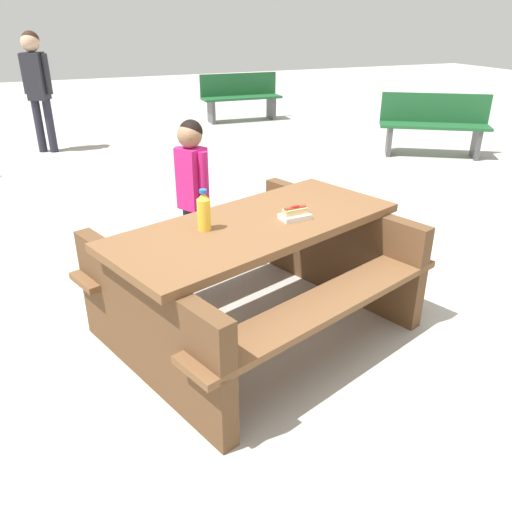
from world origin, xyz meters
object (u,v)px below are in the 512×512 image
child_in_coat (192,179)px  park_bench_near (434,124)px  bystander_adult (36,77)px  picnic_table (256,268)px  soda_bottle (204,211)px  hotdog_tray (295,214)px  park_bench_far (241,96)px

child_in_coat → park_bench_near: size_ratio=0.81×
park_bench_near → bystander_adult: size_ratio=0.89×
picnic_table → soda_bottle: 0.52m
hotdog_tray → park_bench_far: 7.18m
hotdog_tray → child_in_coat: 1.05m
child_in_coat → park_bench_far: (2.60, 5.83, -0.31)m
child_in_coat → park_bench_near: child_in_coat is taller
soda_bottle → bystander_adult: (-0.73, 5.56, 0.20)m
park_bench_far → bystander_adult: bystander_adult is taller
park_bench_far → bystander_adult: size_ratio=0.91×
picnic_table → hotdog_tray: (0.24, -0.04, 0.34)m
soda_bottle → park_bench_far: size_ratio=0.16×
child_in_coat → bystander_adult: bystander_adult is taller
hotdog_tray → park_bench_near: 5.06m
soda_bottle → park_bench_far: (2.80, 6.77, -0.41)m
child_in_coat → bystander_adult: size_ratio=0.72×
soda_bottle → child_in_coat: 0.97m
park_bench_near → bystander_adult: 5.66m
bystander_adult → hotdog_tray: bearing=-77.1°
park_bench_near → hotdog_tray: bearing=-139.5°
picnic_table → park_bench_near: bearing=38.5°
picnic_table → park_bench_near: park_bench_near is taller
picnic_table → park_bench_near: (4.07, 3.24, 0.00)m
soda_bottle → hotdog_tray: bearing=-4.8°
picnic_table → soda_bottle: (-0.32, 0.00, 0.42)m
park_bench_near → bystander_adult: (-5.12, 2.32, 0.61)m
park_bench_far → soda_bottle: bearing=-112.5°
child_in_coat → park_bench_far: bearing=66.0°
hotdog_tray → picnic_table: bearing=169.6°
child_in_coat → park_bench_far: size_ratio=0.79×
picnic_table → soda_bottle: size_ratio=9.00×
picnic_table → park_bench_near: 5.21m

